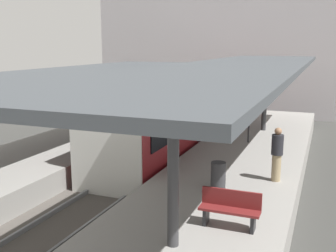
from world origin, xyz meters
TOP-DOWN VIEW (x-y plane):
  - ground_plane at (0.00, 0.00)m, footprint 80.00×80.00m
  - platform_left at (-3.80, 0.00)m, footprint 4.40×28.00m
  - platform_right at (3.80, 0.00)m, footprint 4.40×28.00m
  - track_ballast at (0.00, 0.00)m, footprint 3.20×28.00m
  - rail_near_side at (-0.72, 0.00)m, footprint 0.08×28.00m
  - rail_far_side at (0.72, 0.00)m, footprint 0.08×28.00m
  - commuter_train at (0.00, 6.14)m, footprint 2.78×14.68m
  - canopy_left at (-3.80, 1.40)m, footprint 4.18×21.00m
  - canopy_right at (3.80, 1.40)m, footprint 4.18×21.00m
  - platform_bench at (4.71, -3.58)m, footprint 1.40×0.41m
  - platform_sign at (3.57, 4.90)m, footprint 0.90×0.08m
  - litter_bin at (3.81, -1.22)m, footprint 0.44×0.44m
  - passenger_near_bench at (5.31, 0.12)m, footprint 0.36×0.36m
  - passenger_mid_platform at (-4.23, 6.57)m, footprint 0.36×0.36m
  - station_building_backdrop at (-1.79, 20.00)m, footprint 18.00×6.00m

SIDE VIEW (x-z plane):
  - ground_plane at x=0.00m, z-range 0.00..0.00m
  - track_ballast at x=0.00m, z-range 0.00..0.20m
  - rail_near_side at x=-0.72m, z-range 0.20..0.34m
  - rail_far_side at x=0.72m, z-range 0.20..0.34m
  - platform_left at x=-3.80m, z-range 0.00..1.00m
  - platform_right at x=3.80m, z-range 0.00..1.00m
  - litter_bin at x=3.81m, z-range 1.00..1.80m
  - platform_bench at x=4.71m, z-range 1.03..1.89m
  - commuter_train at x=0.00m, z-range 0.18..3.28m
  - passenger_near_bench at x=5.31m, z-range 1.03..2.72m
  - passenger_mid_platform at x=-4.23m, z-range 1.04..2.80m
  - platform_sign at x=3.57m, z-range 1.52..3.73m
  - canopy_left at x=-3.80m, z-range 2.42..5.50m
  - canopy_right at x=3.80m, z-range 2.63..6.16m
  - station_building_backdrop at x=-1.79m, z-range 0.00..11.00m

